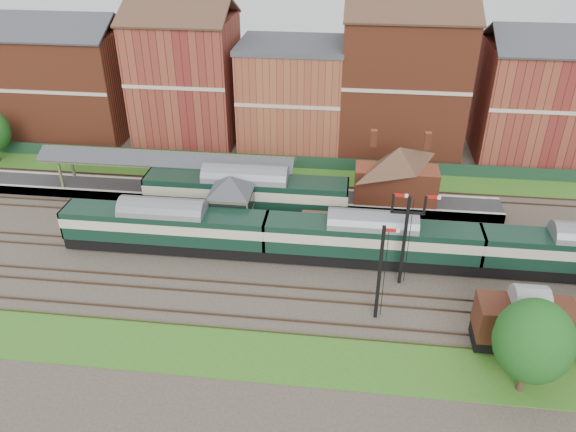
# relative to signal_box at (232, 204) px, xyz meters

# --- Properties ---
(ground) EXTENTS (160.00, 160.00, 0.00)m
(ground) POSITION_rel_signal_box_xyz_m (3.00, -3.25, -3.19)
(ground) COLOR #473D33
(ground) RESTS_ON ground
(grass_back) EXTENTS (90.00, 4.50, 0.06)m
(grass_back) POSITION_rel_signal_box_xyz_m (3.00, 12.75, -3.16)
(grass_back) COLOR #2D6619
(grass_back) RESTS_ON ground
(grass_front) EXTENTS (90.00, 5.00, 0.06)m
(grass_front) POSITION_rel_signal_box_xyz_m (3.00, -15.25, -3.16)
(grass_front) COLOR #2D6619
(grass_front) RESTS_ON ground
(fence) EXTENTS (90.00, 0.12, 1.50)m
(fence) POSITION_rel_signal_box_xyz_m (3.00, 14.75, -2.44)
(fence) COLOR #193823
(fence) RESTS_ON ground
(platform) EXTENTS (55.00, 3.40, 1.00)m
(platform) POSITION_rel_signal_box_xyz_m (-2.00, 6.50, -2.69)
(platform) COLOR #2D2D2D
(platform) RESTS_ON ground
(signal_box) EXTENTS (5.40, 5.40, 6.00)m
(signal_box) POSITION_rel_signal_box_xyz_m (0.00, 0.00, 0.00)
(signal_box) COLOR #5F7452
(signal_box) RESTS_ON ground
(brick_hut) EXTENTS (3.20, 2.64, 2.94)m
(brick_hut) POSITION_rel_signal_box_xyz_m (8.00, 0.00, -2.00)
(brick_hut) COLOR maroon
(brick_hut) RESTS_ON ground
(station_building) EXTENTS (8.10, 8.10, 5.90)m
(station_building) POSITION_rel_signal_box_xyz_m (15.00, 6.50, 0.76)
(station_building) COLOR brown
(station_building) RESTS_ON platform
(canopy) EXTENTS (26.00, 3.89, 4.08)m
(canopy) POSITION_rel_signal_box_xyz_m (-8.00, 6.50, 1.39)
(canopy) COLOR #4E5334
(canopy) RESTS_ON platform
(semaphore_bracket) EXTENTS (3.60, 0.25, 8.18)m
(semaphore_bracket) POSITION_rel_signal_box_xyz_m (15.04, -5.75, 1.44)
(semaphore_bracket) COLOR black
(semaphore_bracket) RESTS_ON ground
(semaphore_siding) EXTENTS (1.23, 0.25, 8.00)m
(semaphore_siding) POSITION_rel_signal_box_xyz_m (13.02, -10.25, 0.96)
(semaphore_siding) COLOR black
(semaphore_siding) RESTS_ON ground
(town_backdrop) EXTENTS (69.00, 10.00, 16.00)m
(town_backdrop) POSITION_rel_signal_box_xyz_m (2.82, 21.75, 3.81)
(town_backdrop) COLOR brown
(town_backdrop) RESTS_ON ground
(dmu_train) EXTENTS (53.66, 2.82, 4.12)m
(dmu_train) POSITION_rel_signal_box_xyz_m (12.58, -3.25, -0.78)
(dmu_train) COLOR black
(dmu_train) RESTS_ON ground
(platform_railcar) EXTENTS (19.48, 3.07, 4.49)m
(platform_railcar) POSITION_rel_signal_box_xyz_m (0.71, 3.25, -0.58)
(platform_railcar) COLOR black
(platform_railcar) RESTS_ON ground
(goods_van_a) EXTENTS (6.47, 2.80, 3.92)m
(goods_van_a) POSITION_rel_signal_box_xyz_m (22.92, -12.25, -0.97)
(goods_van_a) COLOR black
(goods_van_a) RESTS_ON ground
(tree_far) EXTENTS (4.79, 4.79, 6.98)m
(tree_far) POSITION_rel_signal_box_xyz_m (22.10, -16.37, 1.03)
(tree_far) COLOR #382619
(tree_far) RESTS_ON ground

